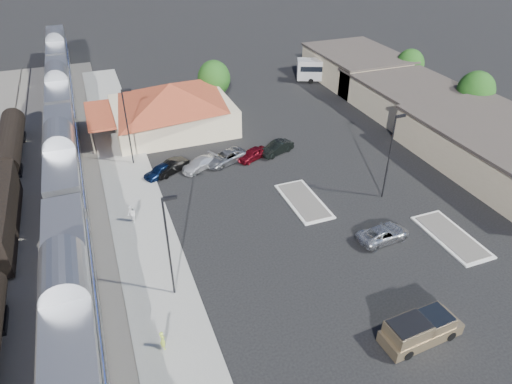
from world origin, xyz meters
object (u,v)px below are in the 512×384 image
object	(u,v)px
pickup_truck	(422,329)
suv	(383,234)
coach_bus	(332,69)
station_depot	(172,106)

from	to	relation	value
pickup_truck	suv	size ratio (longest dim) A/B	1.20
suv	coach_bus	bearing A→B (deg)	-27.96
coach_bus	station_depot	bearing A→B (deg)	129.96
pickup_truck	suv	bearing A→B (deg)	-24.61
pickup_truck	suv	xyz separation A→B (m)	(3.89, 10.23, -0.26)
suv	station_depot	bearing A→B (deg)	17.04
station_depot	pickup_truck	xyz separation A→B (m)	(8.64, -40.29, -2.17)
station_depot	coach_bus	distance (m)	29.94
pickup_truck	station_depot	bearing A→B (deg)	8.30
pickup_truck	coach_bus	distance (m)	53.09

